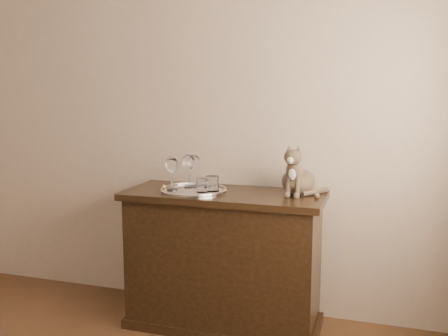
# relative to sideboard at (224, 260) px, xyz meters

# --- Properties ---
(wall_back) EXTENTS (4.00, 0.10, 2.70)m
(wall_back) POSITION_rel_sideboard_xyz_m (-0.60, 0.31, 0.93)
(wall_back) COLOR tan
(wall_back) RESTS_ON ground
(sideboard) EXTENTS (1.20, 0.50, 0.85)m
(sideboard) POSITION_rel_sideboard_xyz_m (0.00, 0.00, 0.00)
(sideboard) COLOR black
(sideboard) RESTS_ON ground
(tray) EXTENTS (0.40, 0.40, 0.01)m
(tray) POSITION_rel_sideboard_xyz_m (-0.18, -0.03, 0.43)
(tray) COLOR silver
(tray) RESTS_ON sideboard
(wine_glass_a) EXTENTS (0.08, 0.08, 0.21)m
(wine_glass_a) POSITION_rel_sideboard_xyz_m (-0.25, 0.05, 0.54)
(wine_glass_a) COLOR white
(wine_glass_a) RESTS_ON tray
(wine_glass_b) EXTENTS (0.08, 0.08, 0.20)m
(wine_glass_b) POSITION_rel_sideboard_xyz_m (-0.22, 0.07, 0.53)
(wine_glass_b) COLOR white
(wine_glass_b) RESTS_ON tray
(wine_glass_c) EXTENTS (0.08, 0.08, 0.21)m
(wine_glass_c) POSITION_rel_sideboard_xyz_m (-0.31, -0.07, 0.54)
(wine_glass_c) COLOR white
(wine_glass_c) RESTS_ON tray
(tumbler_a) EXTENTS (0.07, 0.07, 0.08)m
(tumbler_a) POSITION_rel_sideboard_xyz_m (-0.11, -0.07, 0.47)
(tumbler_a) COLOR white
(tumbler_a) RESTS_ON tray
(tumbler_c) EXTENTS (0.08, 0.08, 0.09)m
(tumbler_c) POSITION_rel_sideboard_xyz_m (-0.06, -0.03, 0.48)
(tumbler_c) COLOR silver
(tumbler_c) RESTS_ON tray
(cat) EXTENTS (0.33, 0.32, 0.30)m
(cat) POSITION_rel_sideboard_xyz_m (0.43, 0.09, 0.57)
(cat) COLOR #4C3D2D
(cat) RESTS_ON sideboard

